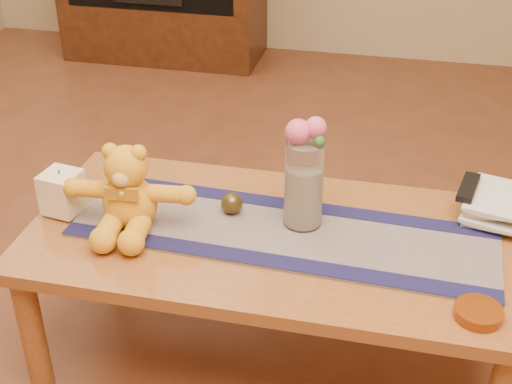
% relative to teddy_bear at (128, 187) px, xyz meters
% --- Properties ---
extents(floor, '(5.50, 5.50, 0.00)m').
position_rel_teddy_bear_xyz_m(floor, '(0.41, 0.05, -0.58)').
color(floor, '#5A2C19').
rests_on(floor, ground).
extents(coffee_table_top, '(1.40, 0.70, 0.04)m').
position_rel_teddy_bear_xyz_m(coffee_table_top, '(0.41, 0.05, -0.15)').
color(coffee_table_top, brown).
rests_on(coffee_table_top, floor).
extents(table_leg_fl, '(0.07, 0.07, 0.41)m').
position_rel_teddy_bear_xyz_m(table_leg_fl, '(-0.23, -0.24, -0.37)').
color(table_leg_fl, brown).
rests_on(table_leg_fl, floor).
extents(table_leg_bl, '(0.07, 0.07, 0.41)m').
position_rel_teddy_bear_xyz_m(table_leg_bl, '(-0.23, 0.34, -0.37)').
color(table_leg_bl, brown).
rests_on(table_leg_bl, floor).
extents(table_leg_br, '(0.07, 0.07, 0.41)m').
position_rel_teddy_bear_xyz_m(table_leg_br, '(1.05, 0.34, -0.37)').
color(table_leg_br, brown).
rests_on(table_leg_br, floor).
extents(persian_runner, '(1.21, 0.40, 0.01)m').
position_rel_teddy_bear_xyz_m(persian_runner, '(0.43, 0.05, -0.12)').
color(persian_runner, '#171742').
rests_on(persian_runner, coffee_table_top).
extents(runner_border_near, '(1.20, 0.11, 0.00)m').
position_rel_teddy_bear_xyz_m(runner_border_near, '(0.43, -0.09, -0.12)').
color(runner_border_near, '#16153F').
rests_on(runner_border_near, persian_runner).
extents(runner_border_far, '(1.20, 0.11, 0.00)m').
position_rel_teddy_bear_xyz_m(runner_border_far, '(0.44, 0.20, -0.12)').
color(runner_border_far, '#16153F').
rests_on(runner_border_far, persian_runner).
extents(teddy_bear, '(0.38, 0.33, 0.24)m').
position_rel_teddy_bear_xyz_m(teddy_bear, '(0.00, 0.00, 0.00)').
color(teddy_bear, orange).
rests_on(teddy_bear, persian_runner).
extents(pillar_candle, '(0.12, 0.12, 0.12)m').
position_rel_teddy_bear_xyz_m(pillar_candle, '(-0.22, 0.02, -0.06)').
color(pillar_candle, '#FDE8BA').
rests_on(pillar_candle, persian_runner).
extents(candle_wick, '(0.00, 0.00, 0.01)m').
position_rel_teddy_bear_xyz_m(candle_wick, '(-0.22, 0.02, 0.01)').
color(candle_wick, black).
rests_on(candle_wick, pillar_candle).
extents(glass_vase, '(0.11, 0.11, 0.26)m').
position_rel_teddy_bear_xyz_m(glass_vase, '(0.48, 0.11, 0.01)').
color(glass_vase, silver).
rests_on(glass_vase, persian_runner).
extents(potpourri_fill, '(0.09, 0.09, 0.18)m').
position_rel_teddy_bear_xyz_m(potpourri_fill, '(0.48, 0.11, -0.03)').
color(potpourri_fill, beige).
rests_on(potpourri_fill, glass_vase).
extents(rose_left, '(0.07, 0.07, 0.07)m').
position_rel_teddy_bear_xyz_m(rose_left, '(0.46, 0.10, 0.17)').
color(rose_left, '#E65178').
rests_on(rose_left, glass_vase).
extents(rose_right, '(0.06, 0.06, 0.06)m').
position_rel_teddy_bear_xyz_m(rose_right, '(0.50, 0.11, 0.18)').
color(rose_right, '#E65178').
rests_on(rose_right, glass_vase).
extents(blue_flower_back, '(0.04, 0.04, 0.04)m').
position_rel_teddy_bear_xyz_m(blue_flower_back, '(0.49, 0.14, 0.17)').
color(blue_flower_back, '#445293').
rests_on(blue_flower_back, glass_vase).
extents(blue_flower_side, '(0.04, 0.04, 0.04)m').
position_rel_teddy_bear_xyz_m(blue_flower_side, '(0.45, 0.13, 0.16)').
color(blue_flower_side, '#445293').
rests_on(blue_flower_side, glass_vase).
extents(leaf_sprig, '(0.03, 0.03, 0.03)m').
position_rel_teddy_bear_xyz_m(leaf_sprig, '(0.52, 0.09, 0.16)').
color(leaf_sprig, '#33662D').
rests_on(leaf_sprig, glass_vase).
extents(bronze_ball, '(0.08, 0.08, 0.06)m').
position_rel_teddy_bear_xyz_m(bronze_ball, '(0.27, 0.12, -0.09)').
color(bronze_ball, '#433616').
rests_on(bronze_ball, persian_runner).
extents(book_bottom, '(0.20, 0.24, 0.02)m').
position_rel_teddy_bear_xyz_m(book_bottom, '(0.94, 0.30, -0.12)').
color(book_bottom, beige).
rests_on(book_bottom, coffee_table_top).
extents(book_lower, '(0.22, 0.26, 0.02)m').
position_rel_teddy_bear_xyz_m(book_lower, '(0.94, 0.29, -0.10)').
color(book_lower, beige).
rests_on(book_lower, book_bottom).
extents(book_upper, '(0.19, 0.24, 0.02)m').
position_rel_teddy_bear_xyz_m(book_upper, '(0.94, 0.30, -0.08)').
color(book_upper, beige).
rests_on(book_upper, book_lower).
extents(book_top, '(0.21, 0.26, 0.02)m').
position_rel_teddy_bear_xyz_m(book_top, '(0.94, 0.29, -0.06)').
color(book_top, beige).
rests_on(book_top, book_upper).
extents(tv_remote, '(0.08, 0.17, 0.02)m').
position_rel_teddy_bear_xyz_m(tv_remote, '(0.94, 0.29, -0.04)').
color(tv_remote, black).
rests_on(tv_remote, book_top).
extents(amber_dish, '(0.12, 0.12, 0.03)m').
position_rel_teddy_bear_xyz_m(amber_dish, '(0.96, -0.19, -0.11)').
color(amber_dish, '#BF5914').
rests_on(amber_dish, coffee_table_top).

